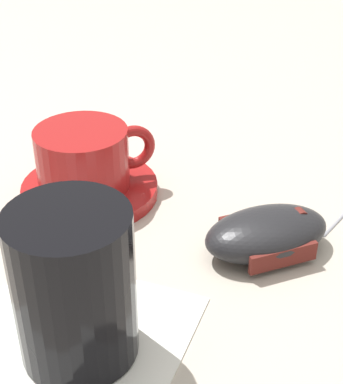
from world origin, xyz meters
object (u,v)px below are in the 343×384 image
Objects in this scene: computer_mouse at (267,233)px; drinking_glass at (74,286)px; coffee_cup at (85,158)px; saucer at (90,189)px.

computer_mouse is 1.14× the size of drinking_glass.
computer_mouse is (-0.18, -0.01, -0.02)m from coffee_cup.
drinking_glass reaches higher than saucer.
computer_mouse is 0.18m from drinking_glass.
saucer is 0.03m from coffee_cup.
saucer is 1.06× the size of computer_mouse.
saucer is at bearing 2.48° from computer_mouse.
saucer is 0.20m from drinking_glass.
drinking_glass is (-0.11, 0.15, 0.05)m from saucer.
coffee_cup is at bearing -52.99° from drinking_glass.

